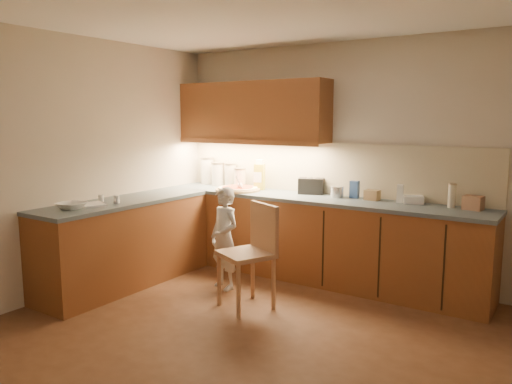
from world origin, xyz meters
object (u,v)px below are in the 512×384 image
child (224,238)px  oil_jug (260,176)px  toaster (311,186)px  pizza_on_board (238,189)px  wooden_chair (253,248)px

child → oil_jug: oil_jug is taller
child → toaster: bearing=80.7°
pizza_on_board → toaster: 0.88m
child → oil_jug: 1.10m
pizza_on_board → child: (0.34, -0.72, -0.41)m
wooden_chair → oil_jug: oil_jug is taller
pizza_on_board → toaster: (0.84, 0.26, 0.07)m
pizza_on_board → child: 0.89m
pizza_on_board → child: size_ratio=0.50×
child → toaster: (0.50, 0.98, 0.47)m
oil_jug → wooden_chair: bearing=-59.3°
toaster → pizza_on_board: bearing=178.1°
wooden_chair → toaster: bearing=116.5°
child → wooden_chair: 0.59m
oil_jug → toaster: (0.68, 0.04, -0.07)m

